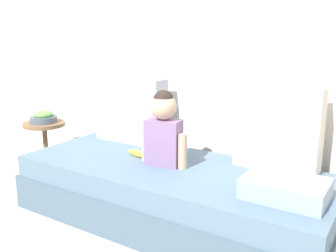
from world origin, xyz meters
name	(u,v)px	position (x,y,z in m)	size (l,w,h in m)	color
ground_plane	(172,220)	(0.00, 0.00, 0.00)	(12.00, 12.00, 0.00)	#B2ADA3
back_wall	(214,33)	(0.00, 0.54, 1.17)	(5.21, 0.10, 2.33)	silver
couch	(172,194)	(0.00, 0.00, 0.18)	(2.01, 0.81, 0.37)	#495F70
throw_pillow_left	(131,110)	(-0.55, 0.31, 0.61)	(0.56, 0.16, 0.48)	#B2BCC6
throw_pillow_right	(278,128)	(0.55, 0.31, 0.62)	(0.50, 0.16, 0.50)	beige
toddler	(164,127)	(-0.06, -0.01, 0.61)	(0.33, 0.16, 0.47)	gray
banana	(137,153)	(-0.30, 0.03, 0.39)	(0.17, 0.04, 0.04)	yellow
folded_blanket	(285,188)	(0.72, -0.10, 0.42)	(0.40, 0.28, 0.10)	#8E9EB2
side_table	(45,135)	(-1.32, 0.12, 0.35)	(0.34, 0.34, 0.46)	brown
fruit_bowl	(43,117)	(-1.32, 0.12, 0.50)	(0.22, 0.22, 0.10)	#4C5666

